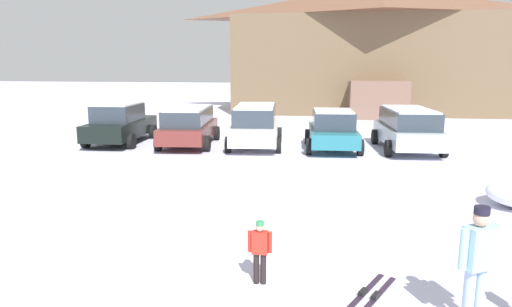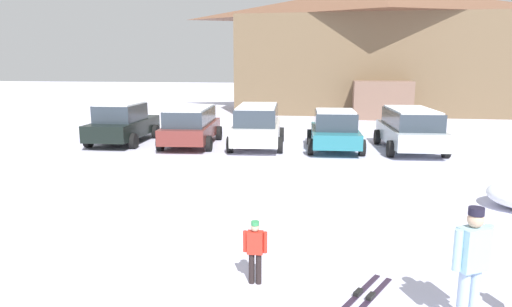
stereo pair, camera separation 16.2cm
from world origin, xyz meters
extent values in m
cube|color=brown|center=(4.31, 30.99, 3.36)|extent=(19.52, 7.82, 6.72)
pyramid|color=brown|center=(4.31, 30.99, 7.83)|extent=(20.12, 8.42, 2.20)
cube|color=#7A5C4D|center=(4.31, 26.19, 1.20)|extent=(3.60, 1.80, 2.40)
cube|color=black|center=(-8.02, 15.32, 0.67)|extent=(2.01, 4.50, 0.69)
cube|color=#2D3842|center=(-8.02, 15.10, 1.37)|extent=(1.71, 2.36, 0.72)
cube|color=white|center=(-8.02, 15.10, 1.76)|extent=(1.59, 2.24, 0.06)
cylinder|color=black|center=(-9.07, 16.65, 0.32)|extent=(0.24, 0.65, 0.64)
cylinder|color=black|center=(-7.09, 16.73, 0.32)|extent=(0.24, 0.65, 0.64)
cylinder|color=black|center=(-8.96, 13.91, 0.32)|extent=(0.24, 0.65, 0.64)
cylinder|color=black|center=(-6.98, 13.99, 0.32)|extent=(0.24, 0.65, 0.64)
cube|color=maroon|center=(-4.87, 15.21, 0.63)|extent=(2.25, 4.68, 0.62)
cube|color=#2D3842|center=(-4.86, 15.12, 1.26)|extent=(1.93, 3.58, 0.65)
cube|color=white|center=(-4.86, 15.12, 1.62)|extent=(1.81, 3.40, 0.06)
cylinder|color=black|center=(-5.99, 16.52, 0.32)|extent=(0.28, 0.66, 0.64)
cylinder|color=black|center=(-4.00, 16.70, 0.32)|extent=(0.28, 0.66, 0.64)
cylinder|color=black|center=(-5.73, 13.72, 0.32)|extent=(0.28, 0.66, 0.64)
cylinder|color=black|center=(-3.75, 13.90, 0.32)|extent=(0.28, 0.66, 0.64)
cube|color=white|center=(-1.99, 15.28, 0.67)|extent=(2.21, 4.66, 0.70)
cube|color=#2D3842|center=(-1.98, 15.19, 1.36)|extent=(1.90, 3.56, 0.69)
cube|color=white|center=(-1.98, 15.19, 1.74)|extent=(1.78, 3.38, 0.06)
cylinder|color=black|center=(-3.09, 16.60, 0.32)|extent=(0.27, 0.66, 0.64)
cylinder|color=black|center=(-1.11, 16.76, 0.32)|extent=(0.27, 0.66, 0.64)
cylinder|color=black|center=(-2.86, 13.80, 0.32)|extent=(0.27, 0.66, 0.64)
cylinder|color=black|center=(-0.88, 13.97, 0.32)|extent=(0.27, 0.66, 0.64)
cube|color=#247280|center=(1.23, 15.13, 0.60)|extent=(2.05, 4.17, 0.56)
cube|color=#2D3842|center=(1.24, 14.93, 1.23)|extent=(1.72, 2.21, 0.69)
cube|color=white|center=(1.24, 14.93, 1.61)|extent=(1.60, 2.10, 0.06)
cylinder|color=black|center=(0.18, 16.34, 0.32)|extent=(0.26, 0.65, 0.64)
cylinder|color=black|center=(2.14, 16.45, 0.32)|extent=(0.26, 0.65, 0.64)
cylinder|color=black|center=(0.32, 13.81, 0.32)|extent=(0.26, 0.65, 0.64)
cylinder|color=black|center=(2.28, 13.92, 0.32)|extent=(0.26, 0.65, 0.64)
cube|color=silver|center=(4.23, 15.36, 0.65)|extent=(2.22, 4.73, 0.67)
cube|color=#2D3842|center=(4.24, 15.26, 1.32)|extent=(1.92, 3.61, 0.66)
cube|color=white|center=(4.24, 15.26, 1.68)|extent=(1.79, 3.43, 0.06)
cylinder|color=black|center=(3.11, 16.71, 0.32)|extent=(0.26, 0.65, 0.64)
cylinder|color=black|center=(5.15, 16.85, 0.32)|extent=(0.26, 0.65, 0.64)
cylinder|color=black|center=(3.32, 13.86, 0.32)|extent=(0.26, 0.65, 0.64)
cylinder|color=black|center=(5.35, 14.00, 0.32)|extent=(0.26, 0.65, 0.64)
cylinder|color=black|center=(-0.08, 3.09, 0.26)|extent=(0.09, 0.09, 0.51)
cylinder|color=black|center=(-0.19, 3.09, 0.26)|extent=(0.09, 0.09, 0.51)
cube|color=red|center=(-0.13, 3.09, 0.70)|extent=(0.25, 0.15, 0.36)
cylinder|color=red|center=(0.03, 3.09, 0.71)|extent=(0.07, 0.07, 0.35)
cylinder|color=red|center=(-0.29, 3.08, 0.71)|extent=(0.07, 0.07, 0.35)
sphere|color=tan|center=(-0.13, 3.09, 0.94)|extent=(0.13, 0.13, 0.13)
cylinder|color=#338E51|center=(-0.13, 3.09, 1.02)|extent=(0.13, 0.13, 0.06)
cylinder|color=#9CB4D5|center=(2.78, 2.28, 0.41)|extent=(0.15, 0.15, 0.82)
cylinder|color=#9CB4D5|center=(2.94, 2.37, 0.41)|extent=(0.15, 0.15, 0.82)
cube|color=#97C3D6|center=(2.86, 2.33, 1.11)|extent=(0.47, 0.41, 0.58)
cylinder|color=#97C3D6|center=(2.64, 2.20, 1.12)|extent=(0.11, 0.11, 0.55)
cylinder|color=#97C3D6|center=(3.08, 2.45, 1.12)|extent=(0.11, 0.11, 0.55)
sphere|color=tan|center=(2.86, 2.33, 1.50)|extent=(0.21, 0.21, 0.21)
cylinder|color=black|center=(2.86, 2.33, 1.62)|extent=(0.20, 0.20, 0.10)
cube|color=#291C2D|center=(1.50, 2.99, 0.01)|extent=(0.76, 1.37, 0.02)
cube|color=black|center=(1.48, 2.94, 0.05)|extent=(0.16, 0.21, 0.06)
cube|color=#291C2D|center=(1.68, 2.90, 0.01)|extent=(0.76, 1.37, 0.02)
cube|color=black|center=(1.66, 2.85, 0.05)|extent=(0.16, 0.21, 0.06)
camera|label=1|loc=(0.78, -3.65, 3.47)|focal=32.00mm
camera|label=2|loc=(0.94, -3.62, 3.47)|focal=32.00mm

